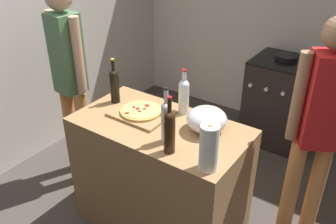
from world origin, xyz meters
TOP-DOWN VIEW (x-y plane):
  - ground_plane at (0.00, 1.30)m, footprint 3.81×3.20m
  - kitchen_wall_rear at (0.00, 2.65)m, footprint 3.81×0.10m
  - kitchen_wall_left at (-1.65, 1.30)m, footprint 0.10×3.20m
  - counter at (-0.02, 0.56)m, footprint 1.20×0.65m
  - cutting_board at (-0.21, 0.60)m, footprint 0.40×0.32m
  - pizza at (-0.21, 0.60)m, footprint 0.29×0.29m
  - mixing_bowl at (0.27, 0.68)m, footprint 0.27×0.27m
  - paper_towel_roll at (0.48, 0.33)m, footprint 0.11×0.11m
  - wine_bottle_clear at (0.13, 0.42)m, footprint 0.06×0.06m
  - wine_bottle_amber at (-0.49, 0.64)m, footprint 0.07×0.07m
  - wine_bottle_dark at (0.02, 0.79)m, footprint 0.08×0.08m
  - wine_bottle_green at (0.21, 0.35)m, footprint 0.07×0.07m
  - stove at (0.30, 2.25)m, footprint 0.65×0.58m
  - person_in_stripes at (-0.99, 0.65)m, footprint 0.38×0.22m
  - person_in_red at (0.88, 1.06)m, footprint 0.35×0.28m

SIDE VIEW (x-z plane):
  - ground_plane at x=0.00m, z-range -0.02..0.00m
  - stove at x=0.30m, z-range -0.02..0.92m
  - counter at x=-0.02m, z-range 0.00..0.91m
  - cutting_board at x=-0.21m, z-range 0.91..0.93m
  - pizza at x=-0.21m, z-range 0.93..0.95m
  - person_in_red at x=0.88m, z-range 0.13..1.80m
  - mixing_bowl at x=0.27m, z-range 0.91..1.07m
  - person_in_stripes at x=-0.99m, z-range 0.14..1.86m
  - paper_towel_roll at x=0.48m, z-range 0.91..1.19m
  - wine_bottle_dark at x=0.02m, z-range 0.88..1.22m
  - wine_bottle_amber at x=-0.49m, z-range 0.88..1.22m
  - wine_bottle_green at x=0.21m, z-range 0.88..1.25m
  - wine_bottle_clear at x=0.13m, z-range 0.88..1.25m
  - kitchen_wall_rear at x=0.00m, z-range 0.00..2.60m
  - kitchen_wall_left at x=-1.65m, z-range 0.00..2.60m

